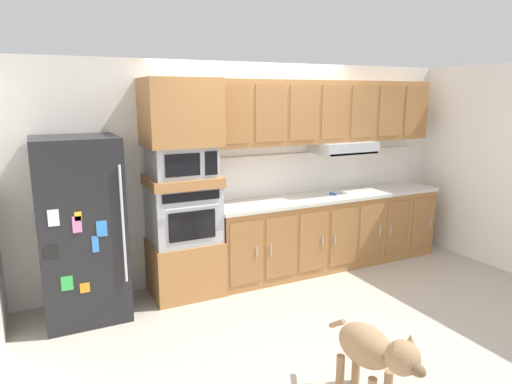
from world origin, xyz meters
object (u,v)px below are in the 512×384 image
at_px(refrigerator, 81,229).
at_px(microwave, 182,161).
at_px(built_in_oven, 183,213).
at_px(screwdriver, 334,194).
at_px(dog, 374,351).

distance_m(refrigerator, microwave, 1.18).
xyz_separation_m(built_in_oven, screwdriver, (1.91, -0.04, 0.03)).
height_order(built_in_oven, dog, built_in_oven).
bearing_deg(microwave, built_in_oven, 179.23).
bearing_deg(refrigerator, microwave, 3.76).
distance_m(microwave, dog, 2.65).
bearing_deg(dog, screwdriver, 145.64).
relative_size(refrigerator, screwdriver, 11.35).
distance_m(built_in_oven, screwdriver, 1.91).
distance_m(built_in_oven, dog, 2.48).
distance_m(microwave, screwdriver, 1.99).
bearing_deg(microwave, dog, -75.63).
height_order(microwave, dog, microwave).
distance_m(refrigerator, dog, 2.85).
bearing_deg(screwdriver, dog, -119.44).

